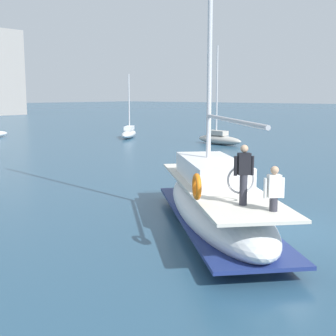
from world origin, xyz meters
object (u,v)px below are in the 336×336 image
Objects in this scene: moored_cutter_left at (219,138)px; mooring_buoy at (231,171)px; main_sailboat at (215,201)px; moored_cutter_right at (129,133)px.

moored_cutter_left reaches higher than mooring_buoy.
moored_cutter_left is at bearing 32.90° from main_sailboat.
main_sailboat is 13.69× the size of mooring_buoy.
moored_cutter_right is at bearing 57.69° from mooring_buoy.
main_sailboat is 2.17× the size of moored_cutter_right.
mooring_buoy is at bearing 28.92° from main_sailboat.
main_sailboat is 1.62× the size of moored_cutter_left.
main_sailboat is at bearing -151.08° from mooring_buoy.
mooring_buoy is (8.82, 4.87, -0.68)m from main_sailboat.
main_sailboat reaches higher than moored_cutter_left.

